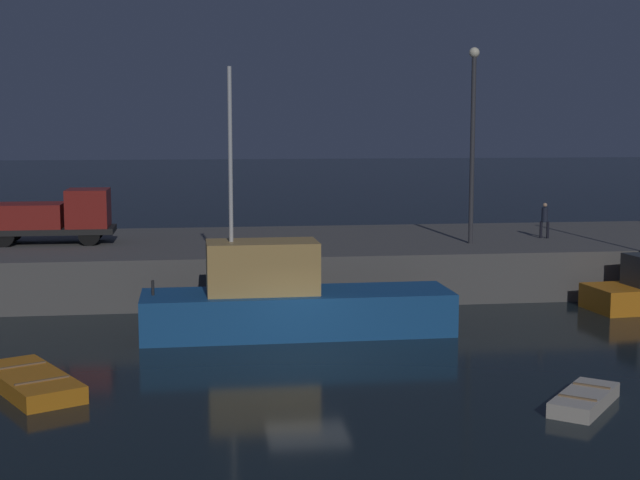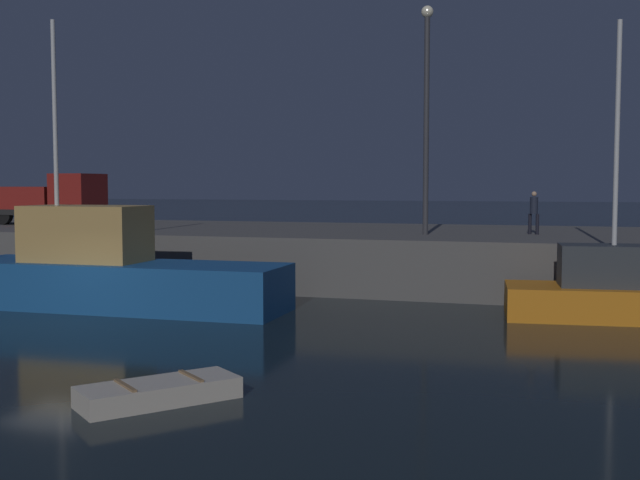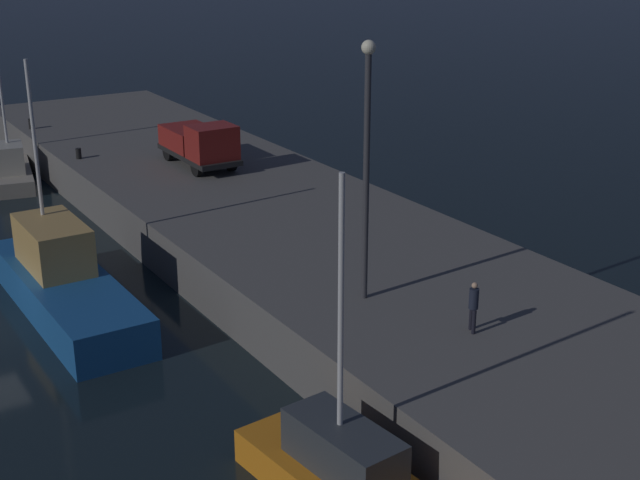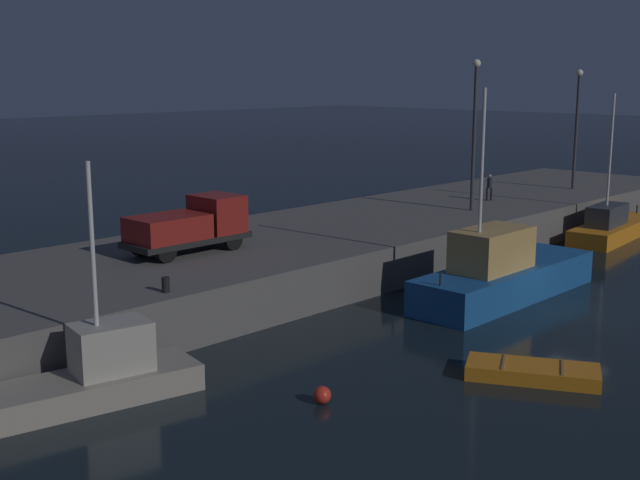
{
  "view_description": "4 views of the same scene",
  "coord_description": "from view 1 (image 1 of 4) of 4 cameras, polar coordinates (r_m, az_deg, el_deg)",
  "views": [
    {
      "loc": [
        -3.3,
        -27.45,
        7.08
      ],
      "look_at": [
        2.07,
        12.46,
        2.01
      ],
      "focal_mm": 51.92,
      "sensor_mm": 36.0,
      "label": 1
    },
    {
      "loc": [
        13.04,
        -18.37,
        3.87
      ],
      "look_at": [
        4.04,
        11.21,
        1.67
      ],
      "focal_mm": 44.6,
      "sensor_mm": 36.0,
      "label": 2
    },
    {
      "loc": [
        30.18,
        -4.82,
        13.66
      ],
      "look_at": [
        1.48,
        13.05,
        1.4
      ],
      "focal_mm": 50.27,
      "sensor_mm": 36.0,
      "label": 3
    },
    {
      "loc": [
        -30.06,
        -14.94,
        9.44
      ],
      "look_at": [
        -1.21,
        13.05,
        1.33
      ],
      "focal_mm": 46.15,
      "sensor_mm": 36.0,
      "label": 4
    }
  ],
  "objects": [
    {
      "name": "pier_quay",
      "position": [
        40.78,
        -2.93,
        -1.4
      ],
      "size": [
        60.18,
        10.92,
        2.01
      ],
      "color": "#5B5956",
      "rests_on": "ground"
    },
    {
      "name": "dinghy_orange_near",
      "position": [
        24.5,
        15.98,
        -9.44
      ],
      "size": [
        2.59,
        2.82,
        0.42
      ],
      "color": "beige",
      "rests_on": "ground"
    },
    {
      "name": "fishing_trawler_red",
      "position": [
        31.34,
        -1.91,
        -3.83
      ],
      "size": [
        10.49,
        2.95,
        8.94
      ],
      "color": "#195193",
      "rests_on": "ground"
    },
    {
      "name": "utility_truck",
      "position": [
        40.92,
        -16.09,
        1.41
      ],
      "size": [
        5.43,
        2.16,
        2.31
      ],
      "color": "black",
      "rests_on": "pier_quay"
    },
    {
      "name": "rowboat_white_mid",
      "position": [
        26.12,
        -17.39,
        -8.36
      ],
      "size": [
        3.33,
        4.36,
        0.5
      ],
      "color": "orange",
      "rests_on": "ground"
    },
    {
      "name": "ground_plane",
      "position": [
        28.54,
        -0.78,
        -7.18
      ],
      "size": [
        320.0,
        320.0,
        0.0
      ],
      "primitive_type": "plane",
      "color": "black"
    },
    {
      "name": "dockworker",
      "position": [
        42.35,
        13.68,
        1.32
      ],
      "size": [
        0.39,
        0.38,
        1.58
      ],
      "color": "black",
      "rests_on": "pier_quay"
    },
    {
      "name": "lamp_post_west",
      "position": [
        39.68,
        9.39,
        6.68
      ],
      "size": [
        0.44,
        0.44,
        8.24
      ],
      "color": "#38383D",
      "rests_on": "pier_quay"
    }
  ]
}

